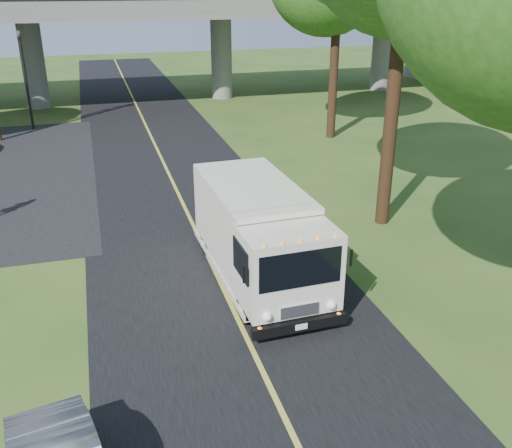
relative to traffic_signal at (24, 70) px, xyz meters
name	(u,v)px	position (x,y,z in m)	size (l,w,h in m)	color
road	(196,231)	(6.00, -16.00, -3.19)	(7.00, 90.00, 0.02)	black
lane_line	(196,230)	(6.00, -16.00, -3.17)	(0.12, 90.00, 0.01)	gold
overpass	(129,31)	(6.00, 6.00, 1.36)	(54.00, 10.00, 7.30)	slate
traffic_signal	(24,70)	(0.00, 0.00, 0.00)	(0.18, 0.22, 5.20)	black
step_van	(259,232)	(7.06, -19.67, -1.80)	(2.47, 6.20, 2.57)	silver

